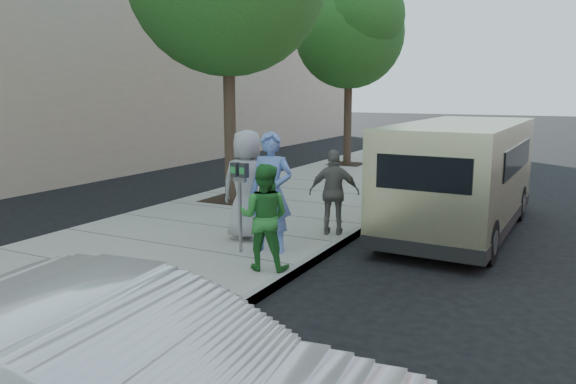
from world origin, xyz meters
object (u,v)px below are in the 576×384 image
object	(u,v)px
van	(462,175)
person_green_shirt	(264,217)
person_gray_shirt	(247,185)
person_striped_polo	(334,192)
parking_meter	(240,188)
tree_far	(351,28)
person_officer	(271,193)

from	to	relation	value
van	person_green_shirt	world-z (taller)	van
person_gray_shirt	person_striped_polo	size ratio (longest dim) A/B	1.24
parking_meter	person_green_shirt	size ratio (longest dim) A/B	0.94
parking_meter	person_striped_polo	distance (m)	2.02
van	person_gray_shirt	size ratio (longest dim) A/B	3.02
person_green_shirt	person_gray_shirt	size ratio (longest dim) A/B	0.81
tree_far	person_green_shirt	world-z (taller)	tree_far
van	person_gray_shirt	distance (m)	4.25
parking_meter	person_gray_shirt	world-z (taller)	person_gray_shirt
parking_meter	person_striped_polo	xyz separation A→B (m)	(0.90, 1.78, -0.29)
van	person_striped_polo	distance (m)	2.67
person_green_shirt	parking_meter	bearing A→B (deg)	-49.68
person_green_shirt	person_gray_shirt	xyz separation A→B (m)	(-1.12, 1.35, 0.19)
person_striped_polo	tree_far	bearing A→B (deg)	-89.39
tree_far	person_gray_shirt	distance (m)	11.39
person_striped_polo	person_gray_shirt	bearing A→B (deg)	19.69
van	person_gray_shirt	xyz separation A→B (m)	(-3.14, -2.86, -0.02)
tree_far	person_green_shirt	distance (m)	12.94
parking_meter	van	size ratio (longest dim) A/B	0.25
tree_far	parking_meter	world-z (taller)	tree_far
tree_far	person_striped_polo	distance (m)	10.87
person_green_shirt	person_gray_shirt	distance (m)	1.76
person_green_shirt	person_officer	bearing A→B (deg)	-80.74
van	person_green_shirt	distance (m)	4.68
parking_meter	person_gray_shirt	bearing A→B (deg)	119.14
person_officer	person_gray_shirt	distance (m)	0.91
person_officer	person_striped_polo	size ratio (longest dim) A/B	1.26
tree_far	van	bearing A→B (deg)	-54.99
parking_meter	person_gray_shirt	distance (m)	0.86
tree_far	person_striped_polo	world-z (taller)	tree_far
van	person_green_shirt	bearing A→B (deg)	-114.00
tree_far	person_officer	bearing A→B (deg)	-74.88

